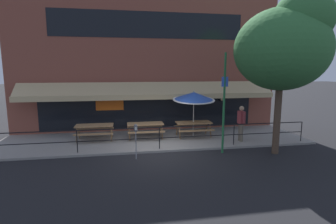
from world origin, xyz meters
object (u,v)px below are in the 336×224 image
(picnic_table_right, at_px, (194,125))
(street_tree_curbside, at_px, (286,44))
(street_sign_pole, at_px, (224,103))
(parking_meter_near, at_px, (136,131))
(patio_umbrella_right, at_px, (194,96))
(picnic_table_left, at_px, (95,128))
(picnic_table_centre, at_px, (145,126))
(pedestrian_walking, at_px, (241,122))

(picnic_table_right, relative_size, street_tree_curbside, 0.28)
(picnic_table_right, bearing_deg, street_sign_pole, -76.92)
(parking_meter_near, bearing_deg, patio_umbrella_right, 41.72)
(patio_umbrella_right, bearing_deg, street_tree_curbside, -47.16)
(picnic_table_left, distance_m, parking_meter_near, 3.42)
(parking_meter_near, xyz_separation_m, street_tree_curbside, (5.98, -0.35, 3.38))
(picnic_table_left, height_order, picnic_table_right, same)
(patio_umbrella_right, bearing_deg, picnic_table_left, 179.14)
(picnic_table_left, distance_m, street_tree_curbside, 9.29)
(picnic_table_right, bearing_deg, picnic_table_centre, 177.36)
(picnic_table_centre, xyz_separation_m, picnic_table_right, (2.48, -0.11, 0.00))
(pedestrian_walking, distance_m, street_tree_curbside, 4.01)
(picnic_table_right, bearing_deg, pedestrian_walking, -31.21)
(pedestrian_walking, bearing_deg, patio_umbrella_right, 147.50)
(picnic_table_centre, bearing_deg, street_tree_curbside, -30.52)
(picnic_table_left, bearing_deg, picnic_table_right, -1.60)
(picnic_table_left, bearing_deg, picnic_table_centre, -0.55)
(parking_meter_near, bearing_deg, picnic_table_right, 41.06)
(street_sign_pole, bearing_deg, picnic_table_left, 154.34)
(picnic_table_left, height_order, picnic_table_centre, same)
(picnic_table_right, height_order, pedestrian_walking, pedestrian_walking)
(parking_meter_near, bearing_deg, street_tree_curbside, -3.34)
(patio_umbrella_right, relative_size, street_sign_pole, 0.57)
(picnic_table_centre, xyz_separation_m, parking_meter_near, (-0.62, -2.81, 0.44))
(picnic_table_right, bearing_deg, parking_meter_near, -138.94)
(street_sign_pole, relative_size, street_tree_curbside, 0.65)
(pedestrian_walking, xyz_separation_m, street_sign_pole, (-1.43, -1.30, 1.11))
(picnic_table_left, xyz_separation_m, picnic_table_centre, (2.48, -0.02, 0.00))
(picnic_table_left, height_order, pedestrian_walking, pedestrian_walking)
(parking_meter_near, bearing_deg, pedestrian_walking, 16.08)
(picnic_table_centre, height_order, street_sign_pole, street_sign_pole)
(pedestrian_walking, bearing_deg, street_sign_pole, -137.75)
(picnic_table_centre, relative_size, street_sign_pole, 0.43)
(picnic_table_centre, height_order, pedestrian_walking, pedestrian_walking)
(street_sign_pole, bearing_deg, picnic_table_right, 103.08)
(parking_meter_near, height_order, street_tree_curbside, street_tree_curbside)
(patio_umbrella_right, distance_m, street_tree_curbside, 4.85)
(picnic_table_left, height_order, parking_meter_near, parking_meter_near)
(pedestrian_walking, bearing_deg, street_tree_curbside, -64.63)
(pedestrian_walking, distance_m, street_sign_pole, 2.23)
(pedestrian_walking, height_order, street_tree_curbside, street_tree_curbside)
(pedestrian_walking, xyz_separation_m, street_tree_curbside, (0.86, -1.82, 3.47))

